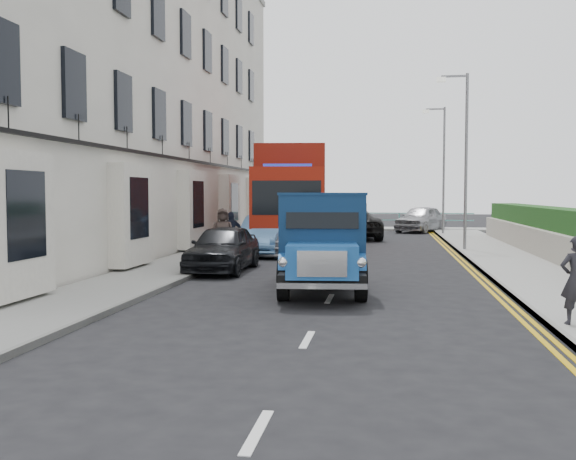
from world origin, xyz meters
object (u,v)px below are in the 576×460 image
at_px(lamp_mid, 463,151).
at_px(parked_car_front, 223,248).
at_px(bedford_lorry, 322,249).
at_px(lamp_far, 442,162).
at_px(red_lorry, 291,194).

distance_m(lamp_mid, parked_car_front, 11.28).
relative_size(bedford_lorry, parked_car_front, 1.23).
xyz_separation_m(lamp_mid, bedford_lorry, (-4.39, -11.51, -2.93)).
bearing_deg(lamp_far, red_lorry, -128.77).
bearing_deg(bedford_lorry, red_lorry, 95.98).
height_order(bedford_lorry, parked_car_front, bedford_lorry).
bearing_deg(red_lorry, lamp_mid, -16.48).
xyz_separation_m(bedford_lorry, parked_car_front, (-3.39, 4.04, -0.37)).
xyz_separation_m(bedford_lorry, red_lorry, (-2.63, 12.77, 1.24)).
relative_size(red_lorry, parked_car_front, 2.08).
bearing_deg(lamp_mid, red_lorry, 169.81).
relative_size(lamp_far, parked_car_front, 1.71).
relative_size(lamp_mid, lamp_far, 1.00).
bearing_deg(parked_car_front, bedford_lorry, -49.84).
bearing_deg(bedford_lorry, parked_car_front, 124.33).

